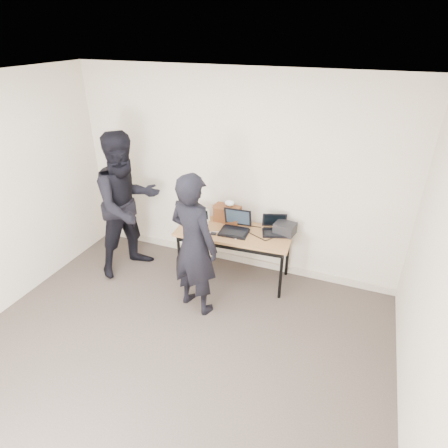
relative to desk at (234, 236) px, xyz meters
The scene contains 13 objects.
room 1.99m from the desk, 94.33° to the right, with size 4.60×4.60×2.80m.
desk is the anchor object (origin of this frame).
laptop_beige 0.53m from the desk, behind, with size 0.27×0.26×0.21m.
laptop_center 0.13m from the desk, 63.78° to the left, with size 0.38×0.37×0.28m.
laptop_right 0.54m from the desk, 20.56° to the left, with size 0.39×0.39×0.23m.
leather_satchel 0.35m from the desk, 128.47° to the left, with size 0.37×0.20×0.25m.
tissue 0.44m from the desk, 123.03° to the left, with size 0.13×0.10×0.08m, color white.
equipment_box 0.67m from the desk, 16.96° to the left, with size 0.26×0.22×0.15m, color black.
power_brick 0.29m from the desk, 142.71° to the right, with size 0.07×0.04×0.03m, color black.
cables 0.08m from the desk, ahead, with size 1.16×0.43×0.01m.
person_typist 0.80m from the desk, 106.78° to the right, with size 0.64×0.42×1.76m, color black.
person_observer 1.48m from the desk, 168.85° to the right, with size 0.96×0.75×1.98m, color black.
baseboard 0.73m from the desk, 110.41° to the left, with size 4.50×0.03×0.10m, color #B8AC99.
Camera 1 is at (1.58, -2.17, 3.11)m, focal length 30.00 mm.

